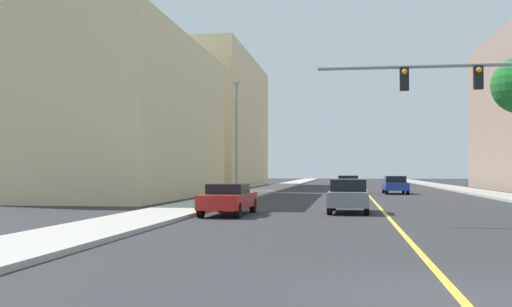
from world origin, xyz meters
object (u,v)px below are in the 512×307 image
Objects in this scene: car_blue at (395,185)px; street_lamp at (236,132)px; car_gray at (349,195)px; car_yellow at (348,184)px; car_red at (228,199)px.

street_lamp is at bearing -127.94° from car_blue.
street_lamp is 11.95m from car_gray.
car_yellow is (-3.83, 2.36, 0.01)m from car_blue.
car_gray is (5.12, 2.16, 0.07)m from car_red.
car_red is 28.21m from car_yellow.
street_lamp is 1.61× the size of car_red.
car_red is 1.03× the size of car_blue.
car_blue is 1.02× the size of car_yellow.
car_yellow is at bearing 91.83° from car_gray.
car_yellow is (6.84, 16.42, -3.51)m from street_lamp.
car_red is (1.72, -11.32, -3.56)m from street_lamp.
car_yellow reaches higher than car_red.
car_gray is (-3.83, -23.21, 0.03)m from car_blue.
car_red is at bearing -110.16° from car_blue.
car_gray is at bearing -53.22° from street_lamp.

